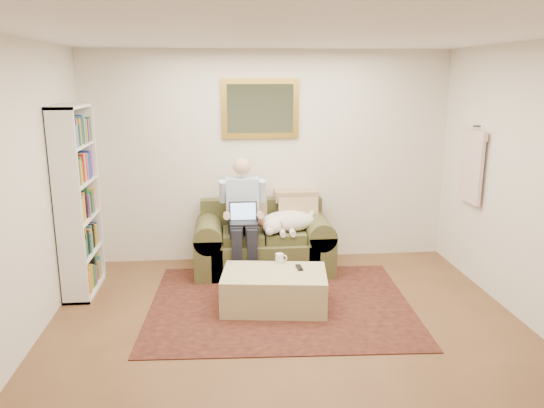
{
  "coord_description": "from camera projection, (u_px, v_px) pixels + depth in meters",
  "views": [
    {
      "loc": [
        -0.57,
        -3.99,
        2.29
      ],
      "look_at": [
        -0.05,
        1.49,
        0.95
      ],
      "focal_mm": 35.0,
      "sensor_mm": 36.0,
      "label": 1
    }
  ],
  "objects": [
    {
      "name": "room_shell",
      "position": [
        291.0,
        195.0,
        4.49
      ],
      "size": [
        4.51,
        5.0,
        2.61
      ],
      "color": "brown",
      "rests_on": "ground"
    },
    {
      "name": "rug",
      "position": [
        280.0,
        304.0,
        5.44
      ],
      "size": [
        2.74,
        2.24,
        0.01
      ],
      "primitive_type": "cube",
      "rotation": [
        0.0,
        0.0,
        -0.05
      ],
      "color": "black",
      "rests_on": "room_shell"
    },
    {
      "name": "ottoman",
      "position": [
        274.0,
        290.0,
        5.33
      ],
      "size": [
        1.11,
        0.78,
        0.38
      ],
      "primitive_type": "cube",
      "rotation": [
        0.0,
        0.0,
        -0.13
      ],
      "color": "#CBBC87",
      "rests_on": "room_shell"
    },
    {
      "name": "hanging_shirt",
      "position": [
        472.0,
        162.0,
        5.88
      ],
      "size": [
        0.06,
        0.52,
        0.9
      ],
      "primitive_type": null,
      "color": "beige",
      "rests_on": "room_shell"
    },
    {
      "name": "seated_man",
      "position": [
        243.0,
        219.0,
        6.1
      ],
      "size": [
        0.53,
        0.76,
        1.37
      ],
      "primitive_type": null,
      "color": "#8CAAD8",
      "rests_on": "sofa"
    },
    {
      "name": "wall_mirror",
      "position": [
        260.0,
        109.0,
        6.39
      ],
      "size": [
        0.94,
        0.04,
        0.72
      ],
      "color": "gold",
      "rests_on": "room_shell"
    },
    {
      "name": "sofa",
      "position": [
        263.0,
        247.0,
        6.36
      ],
      "size": [
        1.62,
        0.83,
        0.97
      ],
      "color": "#434323",
      "rests_on": "room_shell"
    },
    {
      "name": "tv_remote",
      "position": [
        299.0,
        268.0,
        5.39
      ],
      "size": [
        0.06,
        0.15,
        0.02
      ],
      "primitive_type": "cube",
      "rotation": [
        0.0,
        0.0,
        0.08
      ],
      "color": "black",
      "rests_on": "ottoman"
    },
    {
      "name": "laptop",
      "position": [
        243.0,
        217.0,
        6.03
      ],
      "size": [
        0.32,
        0.25,
        0.23
      ],
      "color": "black",
      "rests_on": "seated_man"
    },
    {
      "name": "sleeping_dog",
      "position": [
        288.0,
        221.0,
        6.23
      ],
      "size": [
        0.67,
        0.42,
        0.25
      ],
      "primitive_type": null,
      "color": "white",
      "rests_on": "sofa"
    },
    {
      "name": "bookshelf",
      "position": [
        77.0,
        201.0,
        5.57
      ],
      "size": [
        0.28,
        0.8,
        2.0
      ],
      "primitive_type": null,
      "color": "white",
      "rests_on": "room_shell"
    },
    {
      "name": "coffee_mug",
      "position": [
        279.0,
        258.0,
        5.55
      ],
      "size": [
        0.08,
        0.08,
        0.1
      ],
      "primitive_type": "cylinder",
      "color": "white",
      "rests_on": "ottoman"
    }
  ]
}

